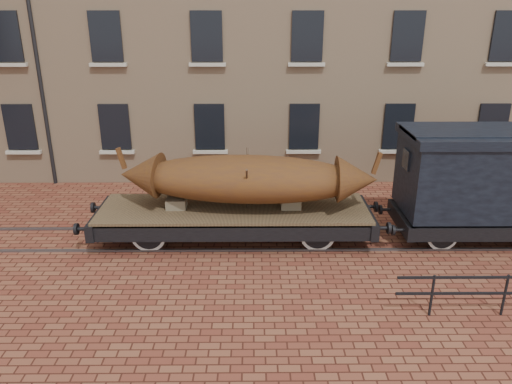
{
  "coord_description": "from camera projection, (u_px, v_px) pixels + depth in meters",
  "views": [
    {
      "loc": [
        -0.92,
        -13.15,
        6.49
      ],
      "look_at": [
        -0.82,
        0.5,
        1.3
      ],
      "focal_mm": 35.0,
      "sensor_mm": 36.0,
      "label": 1
    }
  ],
  "objects": [
    {
      "name": "iron_boat",
      "position": [
        247.0,
        179.0,
        13.93
      ],
      "size": [
        7.32,
        2.44,
        1.72
      ],
      "color": "#573212",
      "rests_on": "flatcar_wagon"
    },
    {
      "name": "flatcar_wagon",
      "position": [
        234.0,
        214.0,
        14.31
      ],
      "size": [
        8.63,
        2.34,
        1.3
      ],
      "color": "brown",
      "rests_on": "ground"
    },
    {
      "name": "ground",
      "position": [
        284.0,
        239.0,
        14.61
      ],
      "size": [
        90.0,
        90.0,
        0.0
      ],
      "primitive_type": "plane",
      "color": "brown"
    },
    {
      "name": "goods_van",
      "position": [
        503.0,
        173.0,
        13.92
      ],
      "size": [
        6.32,
        2.3,
        3.27
      ],
      "color": "black",
      "rests_on": "ground"
    },
    {
      "name": "rail_track",
      "position": [
        284.0,
        238.0,
        14.6
      ],
      "size": [
        30.0,
        1.52,
        0.06
      ],
      "color": "#59595E",
      "rests_on": "ground"
    }
  ]
}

